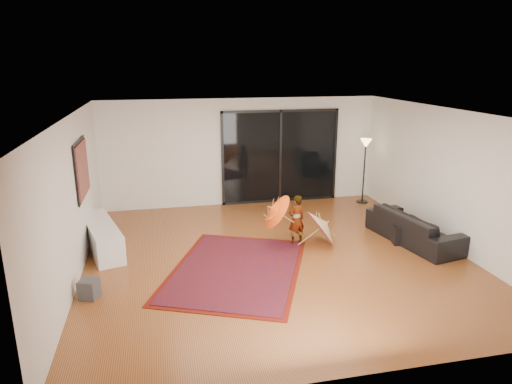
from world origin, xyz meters
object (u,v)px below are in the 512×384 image
object	(u,v)px
media_console	(102,236)
ottoman	(406,231)
child	(296,220)
sofa	(414,227)

from	to	relation	value
media_console	ottoman	xyz separation A→B (m)	(6.10, -0.83, -0.08)
ottoman	child	xyz separation A→B (m)	(-2.28, 0.31, 0.32)
child	sofa	bearing A→B (deg)	154.03
sofa	child	xyz separation A→B (m)	(-2.39, 0.42, 0.20)
sofa	ottoman	xyz separation A→B (m)	(-0.10, 0.11, -0.13)
ottoman	child	distance (m)	2.32
child	ottoman	bearing A→B (deg)	156.32
media_console	child	bearing A→B (deg)	-23.97
sofa	child	size ratio (longest dim) A/B	2.11
sofa	media_console	bearing A→B (deg)	70.76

